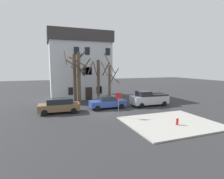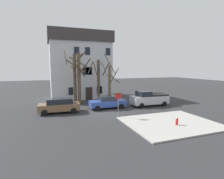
{
  "view_description": "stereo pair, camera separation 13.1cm",
  "coord_description": "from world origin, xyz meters",
  "px_view_note": "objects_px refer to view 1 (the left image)",
  "views": [
    {
      "loc": [
        -6.45,
        -19.5,
        5.38
      ],
      "look_at": [
        1.86,
        2.77,
        2.4
      ],
      "focal_mm": 28.41,
      "sensor_mm": 36.0,
      "label": 1
    },
    {
      "loc": [
        -6.33,
        -19.55,
        5.38
      ],
      "look_at": [
        1.86,
        2.77,
        2.4
      ],
      "focal_mm": 28.41,
      "sensor_mm": 36.0,
      "label": 2
    }
  ],
  "objects_px": {
    "tree_bare_near": "(75,77)",
    "tree_bare_mid": "(79,76)",
    "car_brown_wagon": "(59,105)",
    "tree_bare_far": "(98,80)",
    "building_main": "(80,65)",
    "tree_bare_end": "(110,83)",
    "fire_hydrant": "(177,121)",
    "car_blue_sedan": "(108,102)",
    "pickup_truck_silver": "(149,98)",
    "street_sign_pole": "(119,101)"
  },
  "relations": [
    {
      "from": "tree_bare_near",
      "to": "tree_bare_end",
      "type": "height_order",
      "value": "tree_bare_near"
    },
    {
      "from": "car_blue_sedan",
      "to": "pickup_truck_silver",
      "type": "distance_m",
      "value": 6.07
    },
    {
      "from": "tree_bare_far",
      "to": "car_blue_sedan",
      "type": "distance_m",
      "value": 4.16
    },
    {
      "from": "street_sign_pole",
      "to": "tree_bare_near",
      "type": "bearing_deg",
      "value": 110.57
    },
    {
      "from": "car_brown_wagon",
      "to": "street_sign_pole",
      "type": "xyz_separation_m",
      "value": [
        5.68,
        -4.59,
        1.02
      ]
    },
    {
      "from": "tree_bare_near",
      "to": "car_brown_wagon",
      "type": "distance_m",
      "value": 5.61
    },
    {
      "from": "tree_bare_far",
      "to": "car_brown_wagon",
      "type": "xyz_separation_m",
      "value": [
        -5.76,
        -3.28,
        -2.59
      ]
    },
    {
      "from": "pickup_truck_silver",
      "to": "street_sign_pole",
      "type": "distance_m",
      "value": 7.84
    },
    {
      "from": "car_brown_wagon",
      "to": "car_blue_sedan",
      "type": "xyz_separation_m",
      "value": [
        6.08,
        0.09,
        -0.06
      ]
    },
    {
      "from": "tree_bare_mid",
      "to": "pickup_truck_silver",
      "type": "distance_m",
      "value": 10.41
    },
    {
      "from": "fire_hydrant",
      "to": "tree_bare_end",
      "type": "bearing_deg",
      "value": 103.1
    },
    {
      "from": "tree_bare_end",
      "to": "pickup_truck_silver",
      "type": "distance_m",
      "value": 6.01
    },
    {
      "from": "car_blue_sedan",
      "to": "street_sign_pole",
      "type": "bearing_deg",
      "value": -94.94
    },
    {
      "from": "tree_bare_near",
      "to": "car_blue_sedan",
      "type": "relative_size",
      "value": 1.65
    },
    {
      "from": "tree_bare_near",
      "to": "car_blue_sedan",
      "type": "height_order",
      "value": "tree_bare_near"
    },
    {
      "from": "building_main",
      "to": "tree_bare_near",
      "type": "distance_m",
      "value": 7.09
    },
    {
      "from": "pickup_truck_silver",
      "to": "fire_hydrant",
      "type": "bearing_deg",
      "value": -105.36
    },
    {
      "from": "pickup_truck_silver",
      "to": "fire_hydrant",
      "type": "height_order",
      "value": "pickup_truck_silver"
    },
    {
      "from": "tree_bare_end",
      "to": "fire_hydrant",
      "type": "bearing_deg",
      "value": -76.9
    },
    {
      "from": "tree_bare_end",
      "to": "street_sign_pole",
      "type": "bearing_deg",
      "value": -102.36
    },
    {
      "from": "car_blue_sedan",
      "to": "fire_hydrant",
      "type": "distance_m",
      "value": 9.6
    },
    {
      "from": "tree_bare_mid",
      "to": "fire_hydrant",
      "type": "height_order",
      "value": "tree_bare_mid"
    },
    {
      "from": "car_brown_wagon",
      "to": "tree_bare_far",
      "type": "bearing_deg",
      "value": 29.64
    },
    {
      "from": "tree_bare_near",
      "to": "tree_bare_far",
      "type": "distance_m",
      "value": 3.42
    },
    {
      "from": "tree_bare_end",
      "to": "car_brown_wagon",
      "type": "xyz_separation_m",
      "value": [
        -7.21,
        -2.4,
        -2.31
      ]
    },
    {
      "from": "building_main",
      "to": "car_brown_wagon",
      "type": "distance_m",
      "value": 12.45
    },
    {
      "from": "building_main",
      "to": "tree_bare_near",
      "type": "bearing_deg",
      "value": -106.38
    },
    {
      "from": "car_brown_wagon",
      "to": "building_main",
      "type": "bearing_deg",
      "value": 67.41
    },
    {
      "from": "tree_bare_near",
      "to": "building_main",
      "type": "bearing_deg",
      "value": 73.62
    },
    {
      "from": "tree_bare_far",
      "to": "car_blue_sedan",
      "type": "xyz_separation_m",
      "value": [
        0.32,
        -3.19,
        -2.65
      ]
    },
    {
      "from": "car_blue_sedan",
      "to": "pickup_truck_silver",
      "type": "xyz_separation_m",
      "value": [
        6.06,
        -0.34,
        0.18
      ]
    },
    {
      "from": "tree_bare_far",
      "to": "fire_hydrant",
      "type": "distance_m",
      "value": 13.03
    },
    {
      "from": "car_brown_wagon",
      "to": "fire_hydrant",
      "type": "bearing_deg",
      "value": -41.75
    },
    {
      "from": "building_main",
      "to": "tree_bare_far",
      "type": "xyz_separation_m",
      "value": [
        1.37,
        -7.28,
        -2.34
      ]
    },
    {
      "from": "tree_bare_near",
      "to": "tree_bare_mid",
      "type": "xyz_separation_m",
      "value": [
        0.66,
        -0.02,
        0.1
      ]
    },
    {
      "from": "tree_bare_end",
      "to": "car_blue_sedan",
      "type": "relative_size",
      "value": 1.55
    },
    {
      "from": "tree_bare_near",
      "to": "car_brown_wagon",
      "type": "bearing_deg",
      "value": -121.7
    },
    {
      "from": "building_main",
      "to": "street_sign_pole",
      "type": "distance_m",
      "value": 15.69
    },
    {
      "from": "tree_bare_far",
      "to": "fire_hydrant",
      "type": "height_order",
      "value": "tree_bare_far"
    },
    {
      "from": "building_main",
      "to": "pickup_truck_silver",
      "type": "relative_size",
      "value": 2.18
    },
    {
      "from": "tree_bare_mid",
      "to": "car_blue_sedan",
      "type": "xyz_separation_m",
      "value": [
        2.96,
        -3.87,
        -3.26
      ]
    },
    {
      "from": "tree_bare_far",
      "to": "car_brown_wagon",
      "type": "relative_size",
      "value": 1.34
    },
    {
      "from": "tree_bare_near",
      "to": "street_sign_pole",
      "type": "height_order",
      "value": "tree_bare_near"
    },
    {
      "from": "tree_bare_near",
      "to": "fire_hydrant",
      "type": "xyz_separation_m",
      "value": [
        7.34,
        -12.73,
        -3.49
      ]
    },
    {
      "from": "tree_bare_mid",
      "to": "car_blue_sedan",
      "type": "height_order",
      "value": "tree_bare_mid"
    },
    {
      "from": "building_main",
      "to": "tree_bare_far",
      "type": "height_order",
      "value": "building_main"
    },
    {
      "from": "tree_bare_far",
      "to": "car_brown_wagon",
      "type": "distance_m",
      "value": 7.12
    },
    {
      "from": "tree_bare_near",
      "to": "tree_bare_far",
      "type": "relative_size",
      "value": 1.21
    },
    {
      "from": "tree_bare_mid",
      "to": "fire_hydrant",
      "type": "distance_m",
      "value": 14.8
    },
    {
      "from": "tree_bare_end",
      "to": "car_brown_wagon",
      "type": "relative_size",
      "value": 1.52
    }
  ]
}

